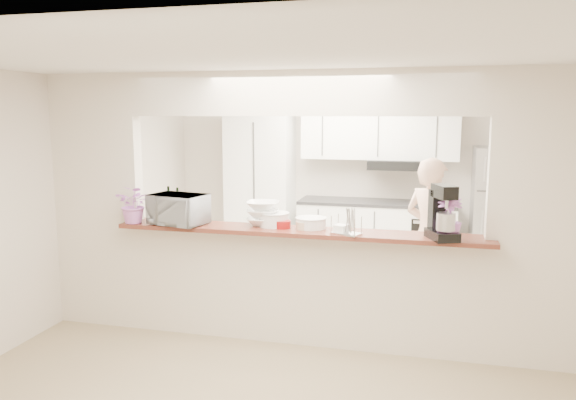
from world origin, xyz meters
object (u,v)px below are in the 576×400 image
(refrigerator, at_px, (502,214))
(stand_mixer, at_px, (442,215))
(toaster_oven, at_px, (178,209))
(person, at_px, (430,236))

(refrigerator, relative_size, stand_mixer, 3.71)
(toaster_oven, xyz_separation_m, person, (2.31, 1.24, -0.40))
(refrigerator, bearing_deg, toaster_oven, -139.33)
(refrigerator, bearing_deg, person, -120.40)
(refrigerator, relative_size, person, 1.02)
(toaster_oven, bearing_deg, refrigerator, 52.21)
(refrigerator, height_order, person, refrigerator)
(stand_mixer, relative_size, person, 0.28)
(refrigerator, distance_m, stand_mixer, 2.93)
(refrigerator, xyz_separation_m, toaster_oven, (-3.20, -2.75, 0.38))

